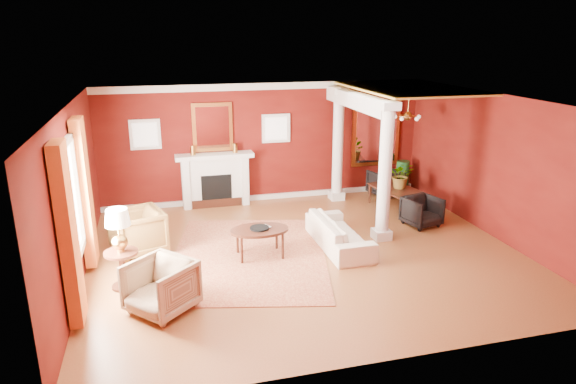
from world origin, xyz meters
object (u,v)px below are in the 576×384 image
object	(u,v)px
coffee_table	(260,231)
armchair_leopard	(137,230)
sofa	(339,228)
side_table	(119,236)
dining_table	(398,193)
armchair_stripe	(161,285)

from	to	relation	value
coffee_table	armchair_leopard	bearing A→B (deg)	161.49
sofa	side_table	xyz separation A→B (m)	(-4.03, -0.69, 0.52)
dining_table	coffee_table	bearing A→B (deg)	105.34
armchair_stripe	dining_table	distance (m)	6.56
coffee_table	dining_table	bearing A→B (deg)	26.38
armchair_leopard	armchair_stripe	size ratio (longest dim) A/B	1.06
armchair_leopard	side_table	size ratio (longest dim) A/B	0.69
armchair_stripe	side_table	world-z (taller)	side_table
side_table	dining_table	world-z (taller)	side_table
armchair_leopard	dining_table	world-z (taller)	armchair_leopard
coffee_table	armchair_stripe	bearing A→B (deg)	-139.24
armchair_leopard	armchair_stripe	distance (m)	2.36
armchair_stripe	dining_table	world-z (taller)	armchair_stripe
sofa	armchair_leopard	world-z (taller)	armchair_leopard
dining_table	sofa	bearing A→B (deg)	119.08
side_table	armchair_stripe	bearing A→B (deg)	-57.88
side_table	dining_table	bearing A→B (deg)	22.02
sofa	side_table	size ratio (longest dim) A/B	1.45
side_table	dining_table	distance (m)	6.68
sofa	coffee_table	size ratio (longest dim) A/B	1.81
dining_table	side_table	bearing A→B (deg)	100.98
armchair_leopard	coffee_table	xyz separation A→B (m)	(2.22, -0.74, 0.03)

